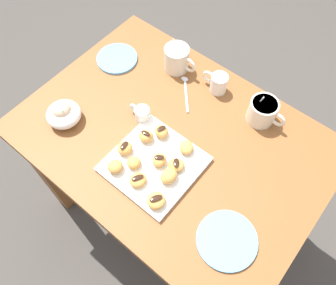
% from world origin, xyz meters
% --- Properties ---
extents(ground_plane, '(8.00, 8.00, 0.00)m').
position_xyz_m(ground_plane, '(0.00, 0.00, 0.00)').
color(ground_plane, '#423D38').
extents(dining_table, '(1.01, 0.72, 0.72)m').
position_xyz_m(dining_table, '(0.00, 0.00, 0.58)').
color(dining_table, brown).
rests_on(dining_table, ground_plane).
extents(pastry_plate_square, '(0.27, 0.27, 0.02)m').
position_xyz_m(pastry_plate_square, '(0.02, -0.12, 0.73)').
color(pastry_plate_square, white).
rests_on(pastry_plate_square, dining_table).
extents(coffee_mug_cream_left, '(0.13, 0.09, 0.15)m').
position_xyz_m(coffee_mug_cream_left, '(-0.18, 0.25, 0.77)').
color(coffee_mug_cream_left, silver).
rests_on(coffee_mug_cream_left, dining_table).
extents(coffee_mug_cream_right, '(0.13, 0.10, 0.13)m').
position_xyz_m(coffee_mug_cream_right, '(0.19, 0.25, 0.77)').
color(coffee_mug_cream_right, silver).
rests_on(coffee_mug_cream_right, dining_table).
extents(cream_pitcher_white, '(0.10, 0.06, 0.07)m').
position_xyz_m(cream_pitcher_white, '(-0.01, 0.26, 0.76)').
color(cream_pitcher_white, white).
rests_on(cream_pitcher_white, dining_table).
extents(ice_cream_bowl, '(0.12, 0.12, 0.09)m').
position_xyz_m(ice_cream_bowl, '(-0.33, -0.18, 0.76)').
color(ice_cream_bowl, white).
rests_on(ice_cream_bowl, dining_table).
extents(chocolate_sauce_pitcher, '(0.09, 0.05, 0.06)m').
position_xyz_m(chocolate_sauce_pitcher, '(-0.13, -0.01, 0.75)').
color(chocolate_sauce_pitcher, white).
rests_on(chocolate_sauce_pitcher, dining_table).
extents(saucer_sky_left, '(0.16, 0.16, 0.01)m').
position_xyz_m(saucer_sky_left, '(-0.38, 0.13, 0.73)').
color(saucer_sky_left, '#66A8DB').
rests_on(saucer_sky_left, dining_table).
extents(saucer_sky_right, '(0.18, 0.18, 0.01)m').
position_xyz_m(saucer_sky_right, '(0.33, -0.17, 0.73)').
color(saucer_sky_right, '#66A8DB').
rests_on(saucer_sky_right, dining_table).
extents(loose_spoon_near_saucer, '(0.12, 0.12, 0.01)m').
position_xyz_m(loose_spoon_near_saucer, '(-0.09, 0.18, 0.72)').
color(loose_spoon_near_saucer, silver).
rests_on(loose_spoon_near_saucer, dining_table).
extents(beignet_0, '(0.06, 0.06, 0.03)m').
position_xyz_m(beignet_0, '(-0.02, -0.16, 0.75)').
color(beignet_0, '#D19347').
rests_on(beignet_0, pastry_plate_square).
extents(beignet_1, '(0.07, 0.07, 0.03)m').
position_xyz_m(beignet_1, '(0.08, -0.09, 0.75)').
color(beignet_1, '#D19347').
rests_on(beignet_1, pastry_plate_square).
extents(chocolate_drizzle_1, '(0.03, 0.04, 0.00)m').
position_xyz_m(chocolate_drizzle_1, '(0.08, -0.09, 0.77)').
color(chocolate_drizzle_1, black).
rests_on(chocolate_drizzle_1, beignet_1).
extents(beignet_2, '(0.08, 0.08, 0.03)m').
position_xyz_m(beignet_2, '(0.11, -0.21, 0.75)').
color(beignet_2, '#D19347').
rests_on(beignet_2, pastry_plate_square).
extents(chocolate_drizzle_2, '(0.04, 0.04, 0.00)m').
position_xyz_m(chocolate_drizzle_2, '(0.11, -0.21, 0.77)').
color(chocolate_drizzle_2, black).
rests_on(chocolate_drizzle_2, beignet_2).
extents(beignet_3, '(0.06, 0.06, 0.03)m').
position_xyz_m(beignet_3, '(-0.08, -0.14, 0.75)').
color(beignet_3, '#D19347').
rests_on(beignet_3, pastry_plate_square).
extents(chocolate_drizzle_3, '(0.02, 0.04, 0.00)m').
position_xyz_m(chocolate_drizzle_3, '(-0.08, -0.14, 0.77)').
color(chocolate_drizzle_3, black).
rests_on(chocolate_drizzle_3, beignet_3).
extents(beignet_4, '(0.07, 0.07, 0.03)m').
position_xyz_m(beignet_4, '(0.07, -0.02, 0.75)').
color(beignet_4, '#D19347').
rests_on(beignet_4, pastry_plate_square).
extents(beignet_5, '(0.06, 0.06, 0.04)m').
position_xyz_m(beignet_5, '(-0.03, -0.02, 0.76)').
color(beignet_5, '#D19347').
rests_on(beignet_5, pastry_plate_square).
extents(chocolate_drizzle_5, '(0.03, 0.03, 0.00)m').
position_xyz_m(chocolate_drizzle_5, '(-0.03, -0.02, 0.77)').
color(chocolate_drizzle_5, black).
rests_on(chocolate_drizzle_5, beignet_5).
extents(beignet_6, '(0.06, 0.06, 0.04)m').
position_xyz_m(beignet_6, '(0.09, -0.13, 0.76)').
color(beignet_6, '#D19347').
rests_on(beignet_6, pastry_plate_square).
extents(beignet_7, '(0.06, 0.06, 0.03)m').
position_xyz_m(beignet_7, '(0.03, -0.11, 0.75)').
color(beignet_7, '#D19347').
rests_on(beignet_7, pastry_plate_square).
extents(chocolate_drizzle_7, '(0.03, 0.03, 0.00)m').
position_xyz_m(chocolate_drizzle_7, '(0.03, -0.11, 0.77)').
color(chocolate_drizzle_7, black).
rests_on(chocolate_drizzle_7, beignet_7).
extents(beignet_8, '(0.06, 0.06, 0.04)m').
position_xyz_m(beignet_8, '(-0.06, -0.21, 0.76)').
color(beignet_8, '#D19347').
rests_on(beignet_8, pastry_plate_square).
extents(beignet_9, '(0.06, 0.06, 0.03)m').
position_xyz_m(beignet_9, '(0.02, -0.20, 0.75)').
color(beignet_9, '#D19347').
rests_on(beignet_9, pastry_plate_square).
extents(chocolate_drizzle_9, '(0.03, 0.04, 0.00)m').
position_xyz_m(chocolate_drizzle_9, '(0.02, -0.20, 0.77)').
color(chocolate_drizzle_9, black).
rests_on(chocolate_drizzle_9, beignet_9).
extents(beignet_10, '(0.06, 0.05, 0.04)m').
position_xyz_m(beignet_10, '(-0.06, -0.07, 0.76)').
color(beignet_10, '#D19347').
rests_on(beignet_10, pastry_plate_square).
extents(chocolate_drizzle_10, '(0.03, 0.02, 0.00)m').
position_xyz_m(chocolate_drizzle_10, '(-0.06, -0.07, 0.77)').
color(chocolate_drizzle_10, black).
rests_on(chocolate_drizzle_10, beignet_10).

